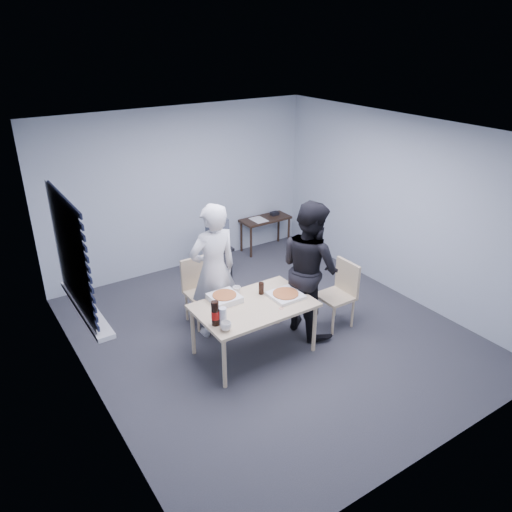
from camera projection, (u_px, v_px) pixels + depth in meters
room at (75, 262)px, 5.15m from camera, size 5.00×5.00×5.00m
dining_table at (254, 309)px, 5.91m from camera, size 1.38×0.88×0.67m
chair_far at (200, 286)px, 6.64m from camera, size 0.42×0.42×0.89m
chair_right at (341, 289)px, 6.55m from camera, size 0.42×0.42×0.89m
person_white at (214, 271)px, 6.21m from camera, size 0.65×0.42×1.77m
person_black at (310, 268)px, 6.29m from camera, size 0.47×0.86×1.77m
side_table at (265, 222)px, 8.80m from camera, size 0.89×0.40×0.59m
stool at (218, 254)px, 7.81m from camera, size 0.38×0.38×0.53m
backpack at (218, 234)px, 7.66m from camera, size 0.33×0.24×0.46m
pizza_box_a at (225, 298)px, 5.95m from camera, size 0.34×0.34×0.08m
pizza_box_b at (286, 295)px, 6.04m from camera, size 0.37×0.37×0.05m
mug_a at (226, 326)px, 5.36m from camera, size 0.17×0.17×0.10m
mug_b at (237, 290)px, 6.10m from camera, size 0.10×0.10×0.09m
cola_glass at (261, 288)px, 6.09m from camera, size 0.08×0.08×0.15m
soda_bottle at (215, 314)px, 5.42m from camera, size 0.09×0.09×0.29m
plastic_cups at (223, 316)px, 5.45m from camera, size 0.11×0.11×0.20m
rubber_band at (281, 309)px, 5.79m from camera, size 0.06×0.06×0.00m
papers at (259, 220)px, 8.68m from camera, size 0.23×0.31×0.01m
black_box at (275, 213)px, 8.89m from camera, size 0.16×0.14×0.06m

